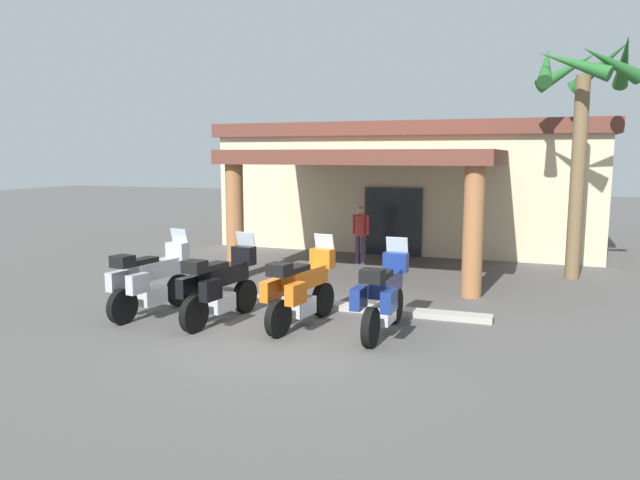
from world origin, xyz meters
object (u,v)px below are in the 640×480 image
Objects in this scene: motel_building at (413,183)px; motorcycle_blue at (384,295)px; pedestrian at (361,231)px; motorcycle_black at (220,286)px; palm_tree_near_portico at (584,101)px; motorcycle_orange at (301,289)px; motorcycle_silver at (151,280)px.

motorcycle_blue is (1.61, -11.13, -1.42)m from motel_building.
pedestrian is at bearing 21.50° from motorcycle_blue.
palm_tree_near_portico reaches higher than motorcycle_black.
motorcycle_orange is at bearing 93.04° from motorcycle_blue.
pedestrian is at bearing -95.99° from motel_building.
motorcycle_black is 9.90m from palm_tree_near_portico.
motorcycle_black is 1.00× the size of motorcycle_orange.
motorcycle_silver and motorcycle_black have the same top height.
pedestrian is at bearing -11.03° from motorcycle_silver.
motorcycle_orange is 0.99× the size of motorcycle_blue.
motorcycle_orange and motorcycle_blue have the same top height.
motel_building reaches higher than pedestrian.
motorcycle_black is (-1.45, -11.39, -1.42)m from motel_building.
motorcycle_orange is at bearing -72.39° from motorcycle_black.
palm_tree_near_portico is (4.97, 6.24, 3.70)m from motorcycle_orange.
palm_tree_near_portico is at bearing -28.08° from motorcycle_orange.
motel_building is 5.72× the size of motorcycle_black.
motel_building is 4.92m from pedestrian.
motorcycle_silver is 4.59m from motorcycle_blue.
motorcycle_black is at bearing 109.42° from motorcycle_orange.
pedestrian is (-2.19, 6.38, 0.26)m from motorcycle_blue.
motorcycle_silver is 0.37× the size of palm_tree_near_portico.
motorcycle_blue is at bearing -78.27° from motorcycle_silver.
pedestrian is at bearing 1.15° from motorcycle_black.
motorcycle_silver is 10.94m from palm_tree_near_portico.
motorcycle_orange is 6.43m from pedestrian.
motorcycle_silver is at bearing 104.42° from motorcycle_orange.
motorcycle_blue is 1.33× the size of pedestrian.
palm_tree_near_portico reaches higher than motorcycle_silver.
palm_tree_near_portico is (5.63, -0.15, 3.44)m from pedestrian.
motorcycle_orange is (1.53, 0.24, 0.00)m from motorcycle_black.
motel_building is at bearing 1.36° from motorcycle_black.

